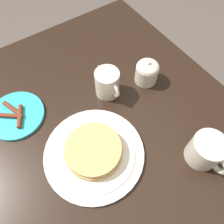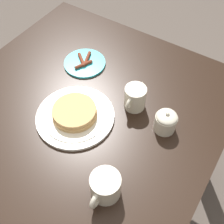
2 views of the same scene
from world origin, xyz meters
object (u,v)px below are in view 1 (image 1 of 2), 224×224
at_px(coffee_mug, 206,151).
at_px(creamer_pitcher, 107,83).
at_px(sugar_bowl, 147,72).
at_px(side_plate_bacon, 16,115).
at_px(pancake_plate, 94,152).

xyz_separation_m(coffee_mug, creamer_pitcher, (-0.34, -0.09, 0.00)).
relative_size(coffee_mug, sugar_bowl, 1.37).
bearing_deg(creamer_pitcher, side_plate_bacon, -105.86).
height_order(pancake_plate, creamer_pitcher, creamer_pitcher).
distance_m(pancake_plate, coffee_mug, 0.31).
bearing_deg(sugar_bowl, side_plate_bacon, -104.91).
height_order(pancake_plate, side_plate_bacon, pancake_plate).
relative_size(pancake_plate, coffee_mug, 2.31).
bearing_deg(pancake_plate, creamer_pitcher, 136.79).
height_order(creamer_pitcher, sugar_bowl, creamer_pitcher).
relative_size(creamer_pitcher, sugar_bowl, 1.35).
height_order(side_plate_bacon, sugar_bowl, sugar_bowl).
bearing_deg(sugar_bowl, coffee_mug, -8.27).
bearing_deg(side_plate_bacon, pancake_plate, 29.12).
distance_m(side_plate_bacon, coffee_mug, 0.58).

